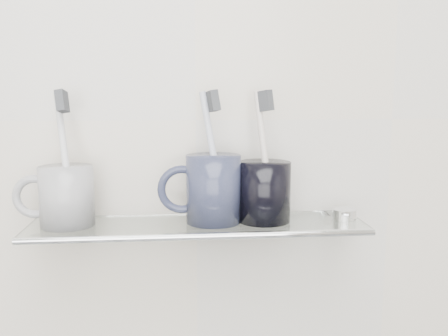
{
  "coord_description": "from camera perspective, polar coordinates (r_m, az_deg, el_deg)",
  "views": [
    {
      "loc": [
        -0.03,
        0.31,
        1.3
      ],
      "look_at": [
        0.04,
        1.04,
        1.18
      ],
      "focal_mm": 40.0,
      "sensor_mm": 36.0,
      "label": 1
    }
  ],
  "objects": [
    {
      "name": "wall_back",
      "position": [
        0.79,
        -3.26,
        5.48
      ],
      "size": [
        2.5,
        0.0,
        2.5
      ],
      "primitive_type": "plane",
      "rotation": [
        1.57,
        0.0,
        0.0
      ],
      "color": "beige",
      "rests_on": "ground"
    },
    {
      "name": "shelf_glass",
      "position": [
        0.75,
        -2.99,
        -6.6
      ],
      "size": [
        0.5,
        0.12,
        0.01
      ],
      "primitive_type": "cube",
      "color": "silver",
      "rests_on": "wall_back"
    },
    {
      "name": "shelf_rail",
      "position": [
        0.7,
        -2.82,
        -7.82
      ],
      "size": [
        0.5,
        0.01,
        0.01
      ],
      "primitive_type": "cylinder",
      "rotation": [
        0.0,
        1.57,
        0.0
      ],
      "color": "silver",
      "rests_on": "shelf_glass"
    },
    {
      "name": "bracket_left",
      "position": [
        0.82,
        -18.04,
        -6.51
      ],
      "size": [
        0.02,
        0.03,
        0.02
      ],
      "primitive_type": "cylinder",
      "rotation": [
        1.57,
        0.0,
        0.0
      ],
      "color": "silver",
      "rests_on": "wall_back"
    },
    {
      "name": "bracket_right",
      "position": [
        0.83,
        11.54,
        -6.0
      ],
      "size": [
        0.02,
        0.03,
        0.02
      ],
      "primitive_type": "cylinder",
      "rotation": [
        1.57,
        0.0,
        0.0
      ],
      "color": "silver",
      "rests_on": "wall_back"
    },
    {
      "name": "mug_left",
      "position": [
        0.76,
        -17.53,
        -3.07
      ],
      "size": [
        0.08,
        0.08,
        0.09
      ],
      "primitive_type": "cylinder",
      "rotation": [
        0.0,
        0.0,
        0.0
      ],
      "color": "silver",
      "rests_on": "shelf_glass"
    },
    {
      "name": "mug_left_handle",
      "position": [
        0.77,
        -20.81,
        -3.08
      ],
      "size": [
        0.06,
        0.01,
        0.06
      ],
      "primitive_type": "torus",
      "rotation": [
        1.57,
        0.0,
        0.0
      ],
      "color": "silver",
      "rests_on": "mug_left"
    },
    {
      "name": "toothbrush_left",
      "position": [
        0.75,
        -17.73,
        1.18
      ],
      "size": [
        0.03,
        0.06,
        0.19
      ],
      "primitive_type": "cylinder",
      "rotation": [
        -0.22,
        -0.15,
        -0.12
      ],
      "color": "silver",
      "rests_on": "mug_left"
    },
    {
      "name": "bristles_left",
      "position": [
        0.75,
        -18.02,
        7.27
      ],
      "size": [
        0.02,
        0.03,
        0.04
      ],
      "primitive_type": "cube",
      "rotation": [
        -0.22,
        -0.15,
        -0.12
      ],
      "color": "#34373B",
      "rests_on": "toothbrush_left"
    },
    {
      "name": "mug_center",
      "position": [
        0.75,
        -1.21,
        -2.4
      ],
      "size": [
        0.1,
        0.1,
        0.1
      ],
      "primitive_type": "cylinder",
      "rotation": [
        0.0,
        0.0,
        -0.34
      ],
      "color": "#1C2234",
      "rests_on": "shelf_glass"
    },
    {
      "name": "mug_center_handle",
      "position": [
        0.74,
        -4.83,
        -2.45
      ],
      "size": [
        0.07,
        0.01,
        0.07
      ],
      "primitive_type": "torus",
      "rotation": [
        1.57,
        0.0,
        0.0
      ],
      "color": "#1C2234",
      "rests_on": "mug_center"
    },
    {
      "name": "toothbrush_center",
      "position": [
        0.74,
        -1.22,
        1.44
      ],
      "size": [
        0.04,
        0.03,
        0.19
      ],
      "primitive_type": "cylinder",
      "rotation": [
        -0.15,
        -0.13,
        0.28
      ],
      "color": "#B1BAD5",
      "rests_on": "mug_center"
    },
    {
      "name": "bristles_center",
      "position": [
        0.73,
        -1.24,
        7.67
      ],
      "size": [
        0.02,
        0.03,
        0.03
      ],
      "primitive_type": "cube",
      "rotation": [
        -0.15,
        -0.13,
        0.28
      ],
      "color": "#34373B",
      "rests_on": "toothbrush_center"
    },
    {
      "name": "mug_right",
      "position": [
        0.76,
        4.59,
        -2.71
      ],
      "size": [
        0.08,
        0.08,
        0.09
      ],
      "primitive_type": "cylinder",
      "rotation": [
        0.0,
        0.0,
        0.05
      ],
      "color": "black",
      "rests_on": "shelf_glass"
    },
    {
      "name": "mug_right_handle",
      "position": [
        0.75,
        1.1,
        -2.78
      ],
      "size": [
        0.07,
        0.01,
        0.07
      ],
      "primitive_type": "torus",
      "rotation": [
        1.57,
        0.0,
        0.0
      ],
      "color": "black",
      "rests_on": "mug_right"
    },
    {
      "name": "toothbrush_right",
      "position": [
        0.75,
        4.64,
        1.5
      ],
      "size": [
        0.04,
        0.03,
        0.19
      ],
      "primitive_type": "cylinder",
      "rotation": [
        -0.14,
        -0.03,
        0.7
      ],
      "color": "beige",
      "rests_on": "mug_right"
    },
    {
      "name": "bristles_right",
      "position": [
        0.74,
        4.72,
        7.66
      ],
      "size": [
        0.03,
        0.03,
        0.03
      ],
      "primitive_type": "cube",
      "rotation": [
        -0.14,
        -0.03,
        0.7
      ],
      "color": "#34373B",
      "rests_on": "toothbrush_right"
    },
    {
      "name": "chrome_cap",
      "position": [
        0.79,
        13.6,
        -5.12
      ],
      "size": [
        0.04,
        0.04,
        0.02
      ],
      "primitive_type": "cylinder",
      "color": "silver",
      "rests_on": "shelf_glass"
    }
  ]
}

